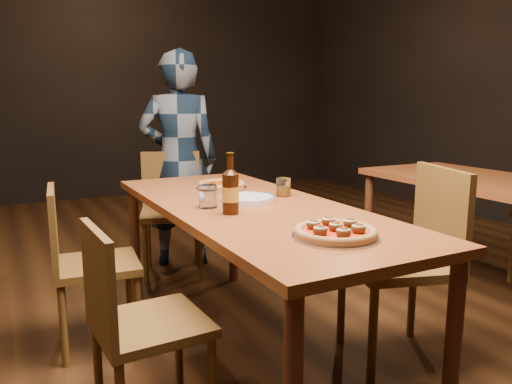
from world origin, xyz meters
name	(u,v)px	position (x,y,z in m)	size (l,w,h in m)	color
ground	(251,349)	(0.00, 0.00, 0.00)	(9.00, 9.00, 0.00)	black
table_main	(251,219)	(0.00, 0.00, 0.68)	(0.80, 2.00, 0.75)	brown
chair_main_nw	(151,322)	(-0.60, -0.36, 0.42)	(0.40, 0.40, 0.85)	#553C16
chair_main_sw	(97,263)	(-0.67, 0.41, 0.43)	(0.41, 0.41, 0.87)	#553C16
chair_main_e	(397,262)	(0.57, -0.40, 0.49)	(0.46, 0.46, 0.98)	#553C16
chair_end	(172,212)	(0.01, 1.26, 0.46)	(0.43, 0.43, 0.91)	#553C16
pizza_meatball	(336,232)	(0.01, -0.66, 0.77)	(0.32, 0.32, 0.06)	#B7B7BF
pizza_margherita	(222,185)	(0.06, 0.48, 0.77)	(0.29, 0.29, 0.04)	#B7B7BF
plate_stack	(248,199)	(0.02, 0.07, 0.76)	(0.27, 0.27, 0.03)	white
beer_bottle	(230,193)	(-0.17, -0.13, 0.85)	(0.07, 0.07, 0.27)	black
water_glass	(208,196)	(-0.21, 0.04, 0.80)	(0.09, 0.09, 0.11)	white
amber_glass	(283,187)	(0.25, 0.12, 0.80)	(0.08, 0.08, 0.09)	#976111
diner	(179,160)	(0.14, 1.48, 0.80)	(0.59, 0.38, 1.61)	black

